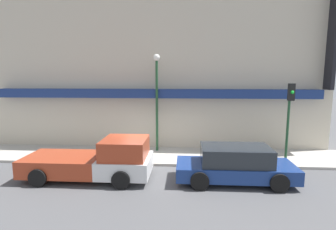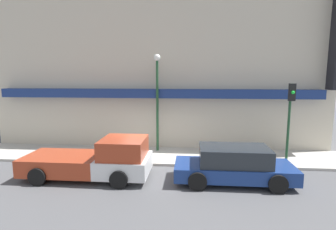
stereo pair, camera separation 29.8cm
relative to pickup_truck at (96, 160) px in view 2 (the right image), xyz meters
name	(u,v)px [view 2 (the right image)]	position (x,y,z in m)	size (l,w,h in m)	color
ground_plane	(149,166)	(1.99, 1.62, -0.76)	(80.00, 80.00, 0.00)	#4C4C4F
sidewalk	(153,155)	(1.99, 3.13, -0.70)	(36.00, 3.03, 0.13)	#ADA89E
building	(160,70)	(2.01, 6.13, 3.90)	(19.80, 3.80, 9.60)	#BCB29E
pickup_truck	(96,160)	(0.00, 0.00, 0.00)	(5.31, 2.27, 1.73)	silver
parked_car	(234,165)	(5.75, 0.00, -0.04)	(4.76, 2.07, 1.48)	navy
fire_hydrant	(128,153)	(0.82, 2.33, -0.34)	(0.21, 0.21, 0.59)	red
street_lamp	(157,91)	(2.13, 3.92, 2.73)	(0.36, 0.36, 5.36)	#1E4728
traffic_light	(290,110)	(8.61, 2.14, 2.00)	(0.28, 0.42, 3.84)	#1E4728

